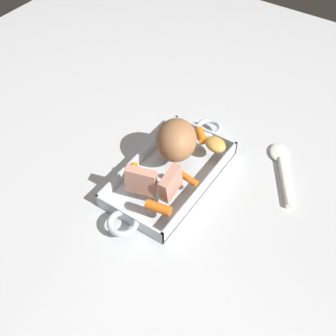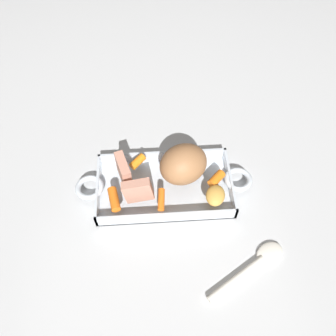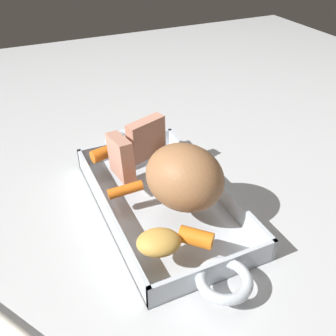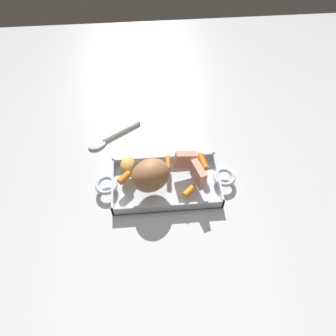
{
  "view_description": "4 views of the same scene",
  "coord_description": "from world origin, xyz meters",
  "px_view_note": "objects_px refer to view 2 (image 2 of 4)",
  "views": [
    {
      "loc": [
        0.58,
        0.39,
        0.81
      ],
      "look_at": [
        0.03,
        0.01,
        0.07
      ],
      "focal_mm": 45.24,
      "sensor_mm": 36.0,
      "label": 1
    },
    {
      "loc": [
        0.02,
        0.47,
        0.77
      ],
      "look_at": [
        -0.01,
        -0.03,
        0.05
      ],
      "focal_mm": 36.89,
      "sensor_mm": 36.0,
      "label": 2
    },
    {
      "loc": [
        -0.44,
        0.19,
        0.41
      ],
      "look_at": [
        0.02,
        -0.02,
        0.06
      ],
      "focal_mm": 40.99,
      "sensor_mm": 36.0,
      "label": 3
    },
    {
      "loc": [
        -0.04,
        -0.57,
        0.89
      ],
      "look_at": [
        0.01,
        0.01,
        0.08
      ],
      "focal_mm": 34.48,
      "sensor_mm": 36.0,
      "label": 4
    }
  ],
  "objects_px": {
    "roasting_dish": "(164,187)",
    "baby_carrot_center_right": "(161,200)",
    "roast_slice_thick": "(138,191)",
    "potato_golden_large": "(215,195)",
    "serving_spoon": "(254,265)",
    "pork_roast": "(183,164)",
    "baby_carrot_southeast": "(114,199)",
    "baby_carrot_short": "(138,162)",
    "roast_slice_outer": "(124,171)",
    "baby_carrot_northwest": "(216,179)"
  },
  "relations": [
    {
      "from": "pork_roast",
      "to": "roast_slice_thick",
      "type": "bearing_deg",
      "value": 28.0
    },
    {
      "from": "roast_slice_thick",
      "to": "serving_spoon",
      "type": "relative_size",
      "value": 0.34
    },
    {
      "from": "baby_carrot_northwest",
      "to": "roast_slice_thick",
      "type": "bearing_deg",
      "value": 10.6
    },
    {
      "from": "roasting_dish",
      "to": "roast_slice_thick",
      "type": "height_order",
      "value": "roast_slice_thick"
    },
    {
      "from": "roast_slice_thick",
      "to": "roast_slice_outer",
      "type": "bearing_deg",
      "value": -59.7
    },
    {
      "from": "baby_carrot_southeast",
      "to": "baby_carrot_short",
      "type": "relative_size",
      "value": 1.41
    },
    {
      "from": "pork_roast",
      "to": "baby_carrot_southeast",
      "type": "bearing_deg",
      "value": 21.01
    },
    {
      "from": "baby_carrot_southeast",
      "to": "baby_carrot_northwest",
      "type": "distance_m",
      "value": 0.26
    },
    {
      "from": "roast_slice_thick",
      "to": "baby_carrot_center_right",
      "type": "height_order",
      "value": "roast_slice_thick"
    },
    {
      "from": "roasting_dish",
      "to": "pork_roast",
      "type": "relative_size",
      "value": 3.75
    },
    {
      "from": "roasting_dish",
      "to": "potato_golden_large",
      "type": "relative_size",
      "value": 7.71
    },
    {
      "from": "roasting_dish",
      "to": "baby_carrot_short",
      "type": "relative_size",
      "value": 10.66
    },
    {
      "from": "baby_carrot_short",
      "to": "roast_slice_thick",
      "type": "bearing_deg",
      "value": 90.86
    },
    {
      "from": "baby_carrot_northwest",
      "to": "baby_carrot_center_right",
      "type": "bearing_deg",
      "value": 19.24
    },
    {
      "from": "roast_slice_outer",
      "to": "baby_carrot_northwest",
      "type": "height_order",
      "value": "roast_slice_outer"
    },
    {
      "from": "roasting_dish",
      "to": "baby_carrot_short",
      "type": "bearing_deg",
      "value": -41.08
    },
    {
      "from": "baby_carrot_short",
      "to": "pork_roast",
      "type": "bearing_deg",
      "value": 159.36
    },
    {
      "from": "pork_roast",
      "to": "potato_golden_large",
      "type": "bearing_deg",
      "value": 134.79
    },
    {
      "from": "potato_golden_large",
      "to": "serving_spoon",
      "type": "height_order",
      "value": "potato_golden_large"
    },
    {
      "from": "roasting_dish",
      "to": "roast_slice_outer",
      "type": "distance_m",
      "value": 0.12
    },
    {
      "from": "roast_slice_outer",
      "to": "baby_carrot_northwest",
      "type": "bearing_deg",
      "value": 174.38
    },
    {
      "from": "baby_carrot_northwest",
      "to": "baby_carrot_short",
      "type": "relative_size",
      "value": 1.07
    },
    {
      "from": "baby_carrot_northwest",
      "to": "baby_carrot_center_right",
      "type": "relative_size",
      "value": 0.83
    },
    {
      "from": "roast_slice_thick",
      "to": "potato_golden_large",
      "type": "distance_m",
      "value": 0.19
    },
    {
      "from": "pork_roast",
      "to": "baby_carrot_short",
      "type": "xyz_separation_m",
      "value": [
        0.11,
        -0.04,
        -0.04
      ]
    },
    {
      "from": "baby_carrot_southeast",
      "to": "roast_slice_outer",
      "type": "bearing_deg",
      "value": -110.96
    },
    {
      "from": "roasting_dish",
      "to": "baby_carrot_center_right",
      "type": "relative_size",
      "value": 8.25
    },
    {
      "from": "pork_roast",
      "to": "baby_carrot_short",
      "type": "relative_size",
      "value": 2.85
    },
    {
      "from": "pork_roast",
      "to": "potato_golden_large",
      "type": "xyz_separation_m",
      "value": [
        -0.07,
        0.07,
        -0.03
      ]
    },
    {
      "from": "roasting_dish",
      "to": "baby_carrot_southeast",
      "type": "bearing_deg",
      "value": 22.37
    },
    {
      "from": "baby_carrot_center_right",
      "to": "serving_spoon",
      "type": "relative_size",
      "value": 0.27
    },
    {
      "from": "pork_roast",
      "to": "serving_spoon",
      "type": "distance_m",
      "value": 0.28
    },
    {
      "from": "roast_slice_outer",
      "to": "serving_spoon",
      "type": "relative_size",
      "value": 0.36
    },
    {
      "from": "baby_carrot_center_right",
      "to": "potato_golden_large",
      "type": "height_order",
      "value": "potato_golden_large"
    },
    {
      "from": "roast_slice_outer",
      "to": "baby_carrot_short",
      "type": "relative_size",
      "value": 1.68
    },
    {
      "from": "roast_slice_thick",
      "to": "potato_golden_large",
      "type": "bearing_deg",
      "value": 175.94
    },
    {
      "from": "roasting_dish",
      "to": "baby_carrot_southeast",
      "type": "relative_size",
      "value": 7.58
    },
    {
      "from": "baby_carrot_northwest",
      "to": "potato_golden_large",
      "type": "xyz_separation_m",
      "value": [
        0.01,
        0.05,
        0.0
      ]
    },
    {
      "from": "pork_roast",
      "to": "serving_spoon",
      "type": "height_order",
      "value": "pork_roast"
    },
    {
      "from": "baby_carrot_northwest",
      "to": "potato_golden_large",
      "type": "height_order",
      "value": "potato_golden_large"
    },
    {
      "from": "roasting_dish",
      "to": "potato_golden_large",
      "type": "xyz_separation_m",
      "value": [
        -0.12,
        0.06,
        0.04
      ]
    },
    {
      "from": "baby_carrot_northwest",
      "to": "potato_golden_large",
      "type": "distance_m",
      "value": 0.05
    },
    {
      "from": "baby_carrot_southeast",
      "to": "pork_roast",
      "type": "bearing_deg",
      "value": -158.99
    },
    {
      "from": "potato_golden_large",
      "to": "roast_slice_outer",
      "type": "bearing_deg",
      "value": -18.21
    },
    {
      "from": "roast_slice_thick",
      "to": "serving_spoon",
      "type": "distance_m",
      "value": 0.31
    },
    {
      "from": "roast_slice_outer",
      "to": "roast_slice_thick",
      "type": "bearing_deg",
      "value": 120.3
    },
    {
      "from": "baby_carrot_short",
      "to": "baby_carrot_center_right",
      "type": "height_order",
      "value": "baby_carrot_short"
    },
    {
      "from": "roast_slice_outer",
      "to": "baby_carrot_northwest",
      "type": "xyz_separation_m",
      "value": [
        -0.23,
        0.02,
        -0.02
      ]
    },
    {
      "from": "baby_carrot_southeast",
      "to": "baby_carrot_northwest",
      "type": "xyz_separation_m",
      "value": [
        -0.25,
        -0.04,
        0.0
      ]
    },
    {
      "from": "serving_spoon",
      "to": "roast_slice_thick",
      "type": "bearing_deg",
      "value": 114.08
    }
  ]
}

